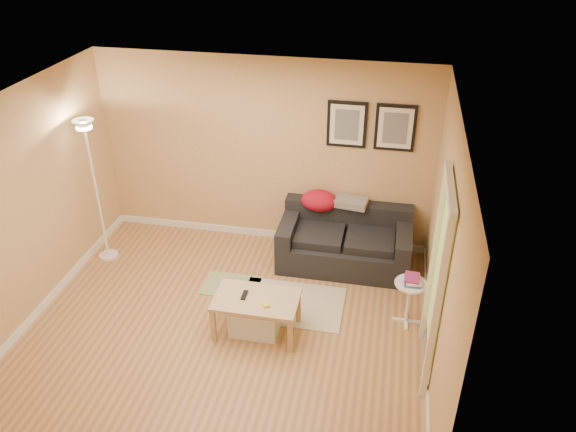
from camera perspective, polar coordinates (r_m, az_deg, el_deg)
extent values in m
plane|color=tan|center=(6.64, -6.21, -11.05)|extent=(4.50, 4.50, 0.00)
plane|color=white|center=(5.31, -7.77, 10.58)|extent=(4.50, 4.50, 0.00)
plane|color=tan|center=(7.57, -2.40, 6.35)|extent=(4.50, 0.00, 4.50)
plane|color=tan|center=(4.42, -14.87, -14.88)|extent=(4.50, 0.00, 4.50)
plane|color=tan|center=(6.86, -25.14, 0.60)|extent=(0.00, 4.00, 4.00)
plane|color=tan|center=(5.66, 15.41, -3.75)|extent=(0.00, 4.00, 4.00)
cube|color=white|center=(8.15, -2.23, -1.75)|extent=(4.50, 0.02, 0.10)
cube|color=white|center=(7.49, -23.02, -7.74)|extent=(0.02, 4.00, 0.10)
cube|color=white|center=(6.42, 13.79, -13.05)|extent=(0.02, 4.00, 0.10)
cube|color=beige|center=(6.91, 0.36, -8.85)|extent=(1.25, 0.85, 0.01)
cube|color=#668C4C|center=(7.23, -5.76, -6.99)|extent=(0.70, 0.50, 0.01)
cube|color=black|center=(6.30, -4.43, -7.98)|extent=(0.05, 0.16, 0.02)
cylinder|color=yellow|center=(6.14, -2.21, -9.01)|extent=(0.07, 0.07, 0.03)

